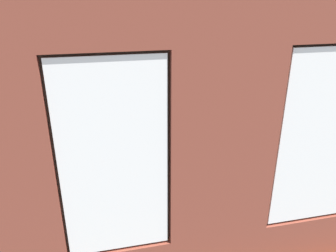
{
  "coord_description": "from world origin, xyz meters",
  "views": [
    {
      "loc": [
        1.22,
        5.24,
        3.21
      ],
      "look_at": [
        0.12,
        0.4,
        1.14
      ],
      "focal_mm": 35.0,
      "sensor_mm": 36.0,
      "label": 1
    }
  ],
  "objects_px": {
    "potted_plant_by_left_couch": "(243,125)",
    "tv_flatscreen": "(8,141)",
    "table_plant_small": "(166,139)",
    "coffee_table": "(147,153)",
    "potted_plant_foreground_right": "(40,116)",
    "remote_black": "(124,155)",
    "media_console": "(14,173)",
    "remote_gray": "(154,152)",
    "couch_left": "(297,155)",
    "potted_plant_between_couches": "(244,189)",
    "couch_by_window": "(138,228)",
    "potted_plant_mid_room_small": "(216,131)",
    "cup_ceramic": "(147,148)",
    "potted_plant_corner_near_left": "(251,103)",
    "remote_silver": "(136,149)"
  },
  "relations": [
    {
      "from": "coffee_table",
      "to": "potted_plant_foreground_right",
      "type": "distance_m",
      "value": 2.6
    },
    {
      "from": "coffee_table",
      "to": "remote_silver",
      "type": "bearing_deg",
      "value": -26.32
    },
    {
      "from": "potted_plant_by_left_couch",
      "to": "tv_flatscreen",
      "type": "bearing_deg",
      "value": 11.0
    },
    {
      "from": "potted_plant_between_couches",
      "to": "potted_plant_foreground_right",
      "type": "relative_size",
      "value": 0.92
    },
    {
      "from": "couch_by_window",
      "to": "potted_plant_foreground_right",
      "type": "bearing_deg",
      "value": -65.93
    },
    {
      "from": "couch_left",
      "to": "potted_plant_between_couches",
      "type": "distance_m",
      "value": 2.2
    },
    {
      "from": "remote_gray",
      "to": "potted_plant_between_couches",
      "type": "relative_size",
      "value": 0.14
    },
    {
      "from": "couch_left",
      "to": "potted_plant_corner_near_left",
      "type": "distance_m",
      "value": 2.27
    },
    {
      "from": "remote_silver",
      "to": "potted_plant_mid_room_small",
      "type": "xyz_separation_m",
      "value": [
        -1.71,
        -0.35,
        0.07
      ]
    },
    {
      "from": "remote_black",
      "to": "remote_gray",
      "type": "distance_m",
      "value": 0.55
    },
    {
      "from": "remote_black",
      "to": "potted_plant_by_left_couch",
      "type": "xyz_separation_m",
      "value": [
        -2.81,
        -0.99,
        -0.06
      ]
    },
    {
      "from": "couch_left",
      "to": "potted_plant_between_couches",
      "type": "xyz_separation_m",
      "value": [
        1.72,
        1.32,
        0.35
      ]
    },
    {
      "from": "remote_black",
      "to": "table_plant_small",
      "type": "bearing_deg",
      "value": 10.07
    },
    {
      "from": "remote_black",
      "to": "tv_flatscreen",
      "type": "distance_m",
      "value": 1.95
    },
    {
      "from": "couch_by_window",
      "to": "media_console",
      "type": "distance_m",
      "value": 2.71
    },
    {
      "from": "table_plant_small",
      "to": "media_console",
      "type": "height_order",
      "value": "table_plant_small"
    },
    {
      "from": "coffee_table",
      "to": "remote_black",
      "type": "relative_size",
      "value": 8.62
    },
    {
      "from": "potted_plant_mid_room_small",
      "to": "potted_plant_foreground_right",
      "type": "bearing_deg",
      "value": -17.6
    },
    {
      "from": "coffee_table",
      "to": "potted_plant_foreground_right",
      "type": "xyz_separation_m",
      "value": [
        2.04,
        -1.58,
        0.33
      ]
    },
    {
      "from": "potted_plant_corner_near_left",
      "to": "remote_black",
      "type": "bearing_deg",
      "value": 27.57
    },
    {
      "from": "potted_plant_foreground_right",
      "to": "remote_gray",
      "type": "bearing_deg",
      "value": 141.94
    },
    {
      "from": "table_plant_small",
      "to": "remote_black",
      "type": "height_order",
      "value": "table_plant_small"
    },
    {
      "from": "table_plant_small",
      "to": "tv_flatscreen",
      "type": "xyz_separation_m",
      "value": [
        2.74,
        0.16,
        0.32
      ]
    },
    {
      "from": "couch_left",
      "to": "remote_gray",
      "type": "xyz_separation_m",
      "value": [
        2.66,
        -0.5,
        0.1
      ]
    },
    {
      "from": "tv_flatscreen",
      "to": "cup_ceramic",
      "type": "bearing_deg",
      "value": -179.07
    },
    {
      "from": "tv_flatscreen",
      "to": "potted_plant_corner_near_left",
      "type": "relative_size",
      "value": 0.87
    },
    {
      "from": "coffee_table",
      "to": "remote_gray",
      "type": "height_order",
      "value": "remote_gray"
    },
    {
      "from": "table_plant_small",
      "to": "potted_plant_mid_room_small",
      "type": "xyz_separation_m",
      "value": [
        -1.12,
        -0.32,
        -0.07
      ]
    },
    {
      "from": "couch_left",
      "to": "potted_plant_mid_room_small",
      "type": "xyz_separation_m",
      "value": [
        1.24,
        -1.05,
        0.17
      ]
    },
    {
      "from": "couch_left",
      "to": "potted_plant_corner_near_left",
      "type": "bearing_deg",
      "value": 176.1
    },
    {
      "from": "couch_left",
      "to": "potted_plant_foreground_right",
      "type": "distance_m",
      "value": 5.3
    },
    {
      "from": "remote_gray",
      "to": "tv_flatscreen",
      "type": "xyz_separation_m",
      "value": [
        2.45,
        -0.07,
        0.45
      ]
    },
    {
      "from": "table_plant_small",
      "to": "potted_plant_corner_near_left",
      "type": "xyz_separation_m",
      "value": [
        -2.51,
        -1.51,
        0.03
      ]
    },
    {
      "from": "potted_plant_foreground_right",
      "to": "tv_flatscreen",
      "type": "bearing_deg",
      "value": 79.73
    },
    {
      "from": "table_plant_small",
      "to": "potted_plant_mid_room_small",
      "type": "height_order",
      "value": "potted_plant_mid_room_small"
    },
    {
      "from": "coffee_table",
      "to": "cup_ceramic",
      "type": "relative_size",
      "value": 15.99
    },
    {
      "from": "table_plant_small",
      "to": "couch_by_window",
      "type": "bearing_deg",
      "value": 67.95
    },
    {
      "from": "potted_plant_mid_room_small",
      "to": "potted_plant_corner_near_left",
      "type": "height_order",
      "value": "potted_plant_corner_near_left"
    },
    {
      "from": "couch_left",
      "to": "potted_plant_corner_near_left",
      "type": "height_order",
      "value": "potted_plant_corner_near_left"
    },
    {
      "from": "potted_plant_foreground_right",
      "to": "table_plant_small",
      "type": "bearing_deg",
      "value": 149.34
    },
    {
      "from": "tv_flatscreen",
      "to": "potted_plant_mid_room_small",
      "type": "height_order",
      "value": "tv_flatscreen"
    },
    {
      "from": "coffee_table",
      "to": "media_console",
      "type": "xyz_separation_m",
      "value": [
        2.34,
        0.04,
        -0.1
      ]
    },
    {
      "from": "potted_plant_between_couches",
      "to": "remote_black",
      "type": "bearing_deg",
      "value": -50.83
    },
    {
      "from": "couch_by_window",
      "to": "coffee_table",
      "type": "relative_size",
      "value": 1.43
    },
    {
      "from": "potted_plant_corner_near_left",
      "to": "tv_flatscreen",
      "type": "bearing_deg",
      "value": 17.74
    },
    {
      "from": "remote_gray",
      "to": "potted_plant_between_couches",
      "type": "bearing_deg",
      "value": -31.56
    },
    {
      "from": "cup_ceramic",
      "to": "tv_flatscreen",
      "type": "height_order",
      "value": "tv_flatscreen"
    },
    {
      "from": "remote_black",
      "to": "tv_flatscreen",
      "type": "bearing_deg",
      "value": 172.31
    },
    {
      "from": "media_console",
      "to": "potted_plant_foreground_right",
      "type": "relative_size",
      "value": 0.71
    },
    {
      "from": "tv_flatscreen",
      "to": "potted_plant_by_left_couch",
      "type": "distance_m",
      "value": 4.82
    }
  ]
}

